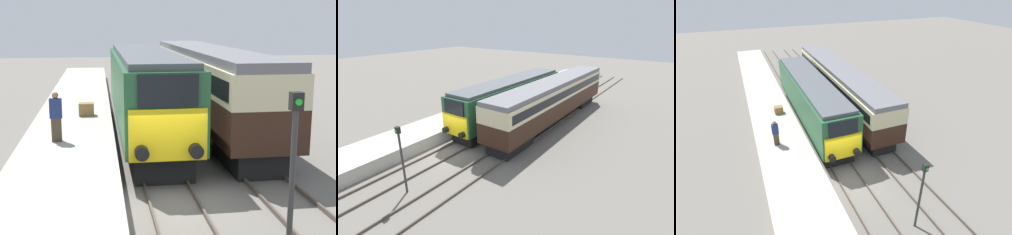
{
  "view_description": "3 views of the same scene",
  "coord_description": "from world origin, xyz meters",
  "views": [
    {
      "loc": [
        -2.09,
        -12.96,
        5.29
      ],
      "look_at": [
        0.0,
        1.06,
        2.39
      ],
      "focal_mm": 50.0,
      "sensor_mm": 36.0,
      "label": 1
    },
    {
      "loc": [
        13.4,
        -11.27,
        9.04
      ],
      "look_at": [
        1.7,
        5.06,
        1.6
      ],
      "focal_mm": 28.0,
      "sensor_mm": 36.0,
      "label": 2
    },
    {
      "loc": [
        -5.17,
        -11.62,
        11.25
      ],
      "look_at": [
        1.7,
        5.06,
        1.6
      ],
      "focal_mm": 28.0,
      "sensor_mm": 36.0,
      "label": 3
    }
  ],
  "objects": [
    {
      "name": "luggage_crate",
      "position": [
        -2.71,
        9.09,
        1.24
      ],
      "size": [
        0.7,
        0.56,
        0.6
      ],
      "color": "olive",
      "rests_on": "platform_left"
    },
    {
      "name": "platform_left",
      "position": [
        -3.3,
        8.0,
        0.47
      ],
      "size": [
        3.5,
        50.0,
        0.94
      ],
      "color": "#B7B2A8",
      "rests_on": "ground_plane"
    },
    {
      "name": "signal_post",
      "position": [
        1.7,
        -4.48,
        2.35
      ],
      "size": [
        0.24,
        0.28,
        3.96
      ],
      "color": "#333333",
      "rests_on": "ground_plane"
    },
    {
      "name": "locomotive",
      "position": [
        0.0,
        8.18,
        2.25
      ],
      "size": [
        2.7,
        14.74,
        4.02
      ],
      "color": "black",
      "rests_on": "ground_plane"
    },
    {
      "name": "rails_far_track",
      "position": [
        3.4,
        5.0,
        0.07
      ],
      "size": [
        1.5,
        60.0,
        0.14
      ],
      "color": "#4C4238",
      "rests_on": "ground_plane"
    },
    {
      "name": "passenger_carriage",
      "position": [
        3.4,
        10.23,
        2.44
      ],
      "size": [
        2.75,
        18.26,
        4.02
      ],
      "color": "black",
      "rests_on": "ground_plane"
    },
    {
      "name": "ground_plane",
      "position": [
        0.0,
        0.0,
        0.0
      ],
      "size": [
        120.0,
        120.0,
        0.0
      ],
      "primitive_type": "plane",
      "color": "slate"
    },
    {
      "name": "rails_near_track",
      "position": [
        0.0,
        5.0,
        0.07
      ],
      "size": [
        1.51,
        60.0,
        0.14
      ],
      "color": "#4C4238",
      "rests_on": "ground_plane"
    },
    {
      "name": "person_on_platform",
      "position": [
        -3.69,
        4.3,
        1.88
      ],
      "size": [
        0.44,
        0.26,
        1.86
      ],
      "color": "#473828",
      "rests_on": "platform_left"
    }
  ]
}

